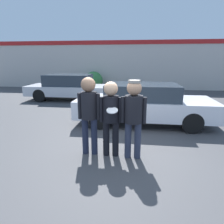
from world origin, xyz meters
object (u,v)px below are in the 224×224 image
object	(u,v)px
person_left	(89,109)
parked_car_near	(143,103)
person_right	(134,112)
shrub	(94,81)
person_middle_with_frisbee	(111,113)
parked_car_far	(70,87)

from	to	relation	value
person_left	parked_car_near	bearing A→B (deg)	63.38
person_left	parked_car_near	size ratio (longest dim) A/B	0.39
person_left	person_right	distance (m)	1.03
person_left	parked_car_near	distance (m)	2.95
person_right	shrub	xyz separation A→B (m)	(-3.22, 10.30, -0.42)
parked_car_near	person_middle_with_frisbee	bearing A→B (deg)	-106.75
parked_car_near	parked_car_far	size ratio (longest dim) A/B	1.00
shrub	person_left	bearing A→B (deg)	-77.89
person_right	parked_car_near	world-z (taller)	person_right
person_middle_with_frisbee	person_right	bearing A→B (deg)	-5.25
person_middle_with_frisbee	parked_car_near	bearing A→B (deg)	73.25
person_left	parked_car_far	distance (m)	6.89
person_middle_with_frisbee	parked_car_far	bearing A→B (deg)	116.60
shrub	person_middle_with_frisbee	bearing A→B (deg)	-75.21
person_right	parked_car_far	size ratio (longest dim) A/B	0.38
person_right	person_middle_with_frisbee	bearing A→B (deg)	174.75
person_left	shrub	xyz separation A→B (m)	(-2.19, 10.23, -0.44)
person_right	parked_car_near	distance (m)	2.73
parked_car_far	person_left	bearing A→B (deg)	-67.12
shrub	parked_car_far	bearing A→B (deg)	-97.06
parked_car_near	shrub	world-z (taller)	parked_car_near
person_right	shrub	distance (m)	10.80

